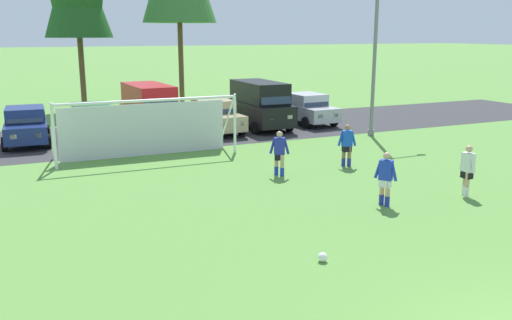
% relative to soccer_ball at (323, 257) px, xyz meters
% --- Properties ---
extents(ground_plane, '(400.00, 400.00, 0.00)m').
position_rel_soccer_ball_xyz_m(ground_plane, '(1.41, 10.14, -0.11)').
color(ground_plane, '#598C3D').
extents(parking_lot_strip, '(52.00, 8.40, 0.01)m').
position_rel_soccer_ball_xyz_m(parking_lot_strip, '(1.41, 17.17, -0.11)').
color(parking_lot_strip, '#333335').
rests_on(parking_lot_strip, ground).
extents(soccer_ball, '(0.22, 0.22, 0.22)m').
position_rel_soccer_ball_xyz_m(soccer_ball, '(0.00, 0.00, 0.00)').
color(soccer_ball, white).
rests_on(soccer_ball, ground).
extents(soccer_goal, '(7.44, 2.03, 2.57)m').
position_rel_soccer_ball_xyz_m(soccer_goal, '(-1.09, 12.33, 1.18)').
color(soccer_goal, white).
rests_on(soccer_goal, ground).
extents(player_striker_near, '(0.67, 0.45, 1.64)m').
position_rel_soccer_ball_xyz_m(player_striker_near, '(2.55, 7.23, 0.71)').
color(player_striker_near, tan).
rests_on(player_striker_near, ground).
extents(player_midfield_center, '(0.26, 0.73, 1.64)m').
position_rel_soccer_ball_xyz_m(player_midfield_center, '(6.81, 2.52, 0.71)').
color(player_midfield_center, tan).
rests_on(player_midfield_center, ground).
extents(player_defender_far, '(0.71, 0.33, 1.64)m').
position_rel_soccer_ball_xyz_m(player_defender_far, '(5.57, 7.42, 0.71)').
color(player_defender_far, '#936B4C').
rests_on(player_defender_far, ground).
extents(player_winger_left, '(0.44, 0.69, 1.64)m').
position_rel_soccer_ball_xyz_m(player_winger_left, '(3.84, 2.78, 0.71)').
color(player_winger_left, tan).
rests_on(player_winger_left, ground).
extents(parked_car_slot_far_left, '(2.19, 4.28, 1.72)m').
position_rel_soccer_ball_xyz_m(parked_car_slot_far_left, '(-5.57, 17.19, 0.77)').
color(parked_car_slot_far_left, navy).
rests_on(parked_car_slot_far_left, ground).
extents(parked_car_slot_left, '(2.07, 4.21, 1.72)m').
position_rel_soccer_ball_xyz_m(parked_car_slot_left, '(-2.59, 17.20, 0.77)').
color(parked_car_slot_left, '#194C2D').
rests_on(parked_car_slot_left, ground).
extents(parked_car_slot_center_left, '(2.37, 4.89, 2.52)m').
position_rel_soccer_ball_xyz_m(parked_car_slot_center_left, '(0.32, 17.48, 1.23)').
color(parked_car_slot_center_left, red).
rests_on(parked_car_slot_center_left, ground).
extents(parked_car_slot_center, '(2.21, 4.29, 1.72)m').
position_rel_soccer_ball_xyz_m(parked_car_slot_center, '(3.41, 16.35, 0.77)').
color(parked_car_slot_center, tan).
rests_on(parked_car_slot_center, ground).
extents(parked_car_slot_center_right, '(2.23, 4.82, 2.52)m').
position_rel_soccer_ball_xyz_m(parked_car_slot_center_right, '(6.16, 16.67, 1.23)').
color(parked_car_slot_center_right, black).
rests_on(parked_car_slot_center_right, ground).
extents(parked_car_slot_right, '(2.15, 4.26, 1.72)m').
position_rel_soccer_ball_xyz_m(parked_car_slot_right, '(9.20, 16.84, 0.77)').
color(parked_car_slot_right, '#B2B2BC').
rests_on(parked_car_slot_right, ground).
extents(street_lamp, '(2.00, 0.32, 7.94)m').
position_rel_soccer_ball_xyz_m(street_lamp, '(10.50, 12.35, 4.00)').
color(street_lamp, slate).
rests_on(street_lamp, ground).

